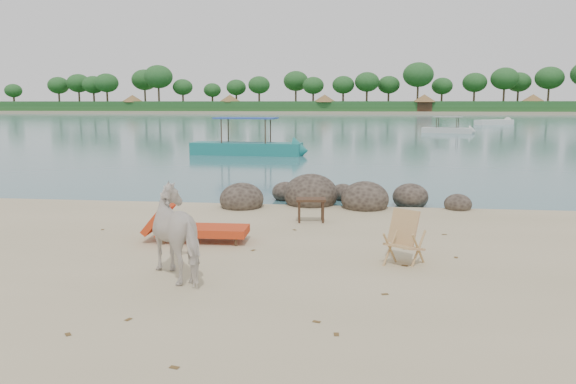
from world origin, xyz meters
name	(u,v)px	position (x,y,z in m)	size (l,w,h in m)	color
water	(350,119)	(0.00, 90.00, 0.00)	(400.00, 400.00, 0.00)	#35616B
far_shore	(354,112)	(0.00, 170.00, 0.00)	(420.00, 90.00, 1.40)	tan
far_scenery	(353,101)	(0.03, 136.70, 3.14)	(420.00, 18.00, 9.50)	#1E4C1E
boulders	(327,198)	(0.58, 6.16, 0.20)	(6.29, 2.87, 1.06)	#2B231D
cow	(182,234)	(-1.26, -0.21, 0.68)	(0.74, 1.62, 1.37)	silver
side_table	(311,212)	(0.35, 3.95, 0.26)	(0.65, 0.42, 0.52)	#311B13
lounge_chair	(203,226)	(-1.54, 1.92, 0.32)	(2.12, 0.74, 0.64)	red
deck_chair	(404,240)	(2.14, 0.83, 0.43)	(0.55, 0.60, 0.86)	tan
boat_near	(246,124)	(-4.43, 20.70, 1.58)	(6.50, 1.46, 3.16)	#19726F
boat_mid	(448,119)	(9.41, 44.23, 1.21)	(4.96, 1.12, 2.43)	beige
boat_far	(494,121)	(18.41, 65.58, 0.37)	(6.32, 1.42, 0.73)	silver
dead_leaves	(269,269)	(-0.02, 0.35, 0.01)	(7.97, 6.56, 0.00)	brown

